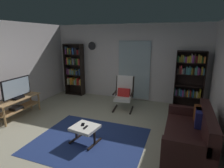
# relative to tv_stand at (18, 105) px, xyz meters

# --- Properties ---
(ground_plane) EXTENTS (7.02, 7.02, 0.00)m
(ground_plane) POSITION_rel_tv_stand_xyz_m (2.35, -0.27, -0.35)
(ground_plane) COLOR #B0AA91
(wall_back) EXTENTS (5.60, 0.06, 2.60)m
(wall_back) POSITION_rel_tv_stand_xyz_m (2.35, 2.63, 0.95)
(wall_back) COLOR silver
(wall_back) RESTS_ON ground
(glass_door_panel) EXTENTS (1.10, 0.01, 2.00)m
(glass_door_panel) POSITION_rel_tv_stand_xyz_m (2.62, 2.56, 0.70)
(glass_door_panel) COLOR silver
(area_rug) EXTENTS (2.33, 1.97, 0.01)m
(area_rug) POSITION_rel_tv_stand_xyz_m (2.42, -0.43, -0.35)
(area_rug) COLOR navy
(area_rug) RESTS_ON ground
(tv_stand) EXTENTS (0.42, 1.30, 0.53)m
(tv_stand) POSITION_rel_tv_stand_xyz_m (0.00, 0.00, 0.00)
(tv_stand) COLOR tan
(tv_stand) RESTS_ON ground
(television) EXTENTS (0.20, 0.91, 0.58)m
(television) POSITION_rel_tv_stand_xyz_m (0.00, 0.01, 0.45)
(television) COLOR black
(television) RESTS_ON tv_stand
(bookshelf_near_tv) EXTENTS (0.71, 0.30, 1.92)m
(bookshelf_near_tv) POSITION_rel_tv_stand_xyz_m (0.34, 2.40, 0.65)
(bookshelf_near_tv) COLOR black
(bookshelf_near_tv) RESTS_ON ground
(bookshelf_near_sofa) EXTENTS (0.85, 0.30, 1.77)m
(bookshelf_near_sofa) POSITION_rel_tv_stand_xyz_m (4.41, 2.43, 0.64)
(bookshelf_near_sofa) COLOR black
(bookshelf_near_sofa) RESTS_ON ground
(leather_sofa) EXTENTS (0.85, 1.72, 0.83)m
(leather_sofa) POSITION_rel_tv_stand_xyz_m (4.44, 0.02, -0.05)
(leather_sofa) COLOR #391C1A
(leather_sofa) RESTS_ON ground
(lounge_armchair) EXTENTS (0.63, 0.71, 1.02)m
(lounge_armchair) POSITION_rel_tv_stand_xyz_m (2.57, 1.60, 0.19)
(lounge_armchair) COLOR black
(lounge_armchair) RESTS_ON ground
(ottoman) EXTENTS (0.58, 0.55, 0.36)m
(ottoman) POSITION_rel_tv_stand_xyz_m (2.36, -0.50, -0.05)
(ottoman) COLOR white
(ottoman) RESTS_ON ground
(tv_remote) EXTENTS (0.05, 0.15, 0.02)m
(tv_remote) POSITION_rel_tv_stand_xyz_m (2.40, -0.55, 0.02)
(tv_remote) COLOR black
(tv_remote) RESTS_ON ottoman
(cell_phone) EXTENTS (0.11, 0.16, 0.01)m
(cell_phone) POSITION_rel_tv_stand_xyz_m (2.28, -0.45, 0.02)
(cell_phone) COLOR black
(cell_phone) RESTS_ON ottoman
(wall_clock) EXTENTS (0.29, 0.03, 0.29)m
(wall_clock) POSITION_rel_tv_stand_xyz_m (1.05, 2.56, 1.50)
(wall_clock) COLOR silver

